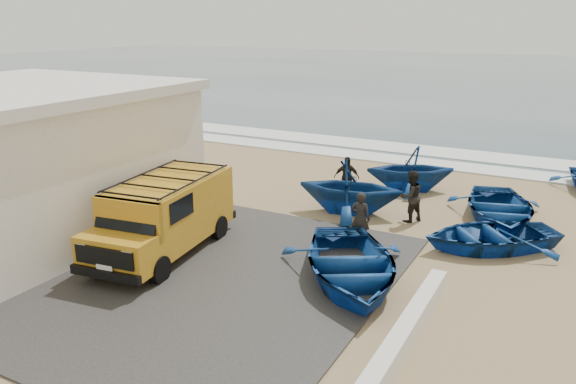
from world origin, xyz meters
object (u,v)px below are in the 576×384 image
at_px(fisherman_back, 347,178).
at_px(van, 165,213).
at_px(boat_far_left, 410,169).
at_px(fisherman_front, 360,218).
at_px(boat_mid_right, 499,208).
at_px(fisherman_middle, 411,196).
at_px(parapet, 400,343).
at_px(boat_near_right, 489,235).
at_px(boat_near_left, 350,264).
at_px(building, 2,160).
at_px(boat_mid_left, 350,187).

bearing_deg(fisherman_back, van, -129.48).
xyz_separation_m(boat_far_left, fisherman_front, (0.25, -5.76, -0.08)).
distance_m(boat_mid_right, fisherman_middle, 2.84).
xyz_separation_m(van, fisherman_back, (2.49, 6.80, -0.36)).
distance_m(parapet, boat_near_right, 6.31).
bearing_deg(parapet, fisherman_front, 118.97).
xyz_separation_m(boat_near_right, fisherman_back, (-5.27, 2.37, 0.37)).
distance_m(boat_near_left, boat_mid_right, 6.73).
bearing_deg(van, building, -178.15).
distance_m(van, fisherman_back, 7.25).
height_order(boat_near_left, fisherman_front, fisherman_front).
height_order(fisherman_front, fisherman_back, fisherman_front).
bearing_deg(boat_mid_right, boat_near_right, -103.35).
relative_size(boat_near_right, boat_mid_right, 0.91).
xyz_separation_m(parapet, fisherman_back, (-4.67, 8.64, 0.49)).
relative_size(boat_near_right, fisherman_front, 2.47).
xyz_separation_m(boat_near_left, fisherman_middle, (0.04, 4.91, 0.36)).
distance_m(boat_mid_left, boat_far_left, 3.56).
xyz_separation_m(boat_near_left, fisherman_back, (-2.64, 6.15, 0.30)).
bearing_deg(boat_mid_right, fisherman_front, -145.51).
distance_m(building, parapet, 12.68).
bearing_deg(boat_near_right, boat_near_left, -72.16).
bearing_deg(parapet, boat_mid_left, 118.71).
bearing_deg(boat_near_right, boat_mid_left, -139.08).
distance_m(boat_near_left, boat_far_left, 8.20).
distance_m(boat_far_left, fisherman_front, 5.76).
xyz_separation_m(boat_mid_right, fisherman_front, (-3.20, -3.85, 0.33)).
distance_m(building, boat_near_right, 14.23).
xyz_separation_m(boat_near_left, boat_far_left, (-0.91, 8.14, 0.38)).
distance_m(boat_near_right, boat_mid_left, 4.68).
relative_size(boat_mid_right, fisherman_back, 2.74).
relative_size(boat_mid_left, boat_far_left, 1.06).
bearing_deg(boat_near_left, boat_mid_left, 81.27).
height_order(boat_near_left, boat_mid_right, boat_near_left).
bearing_deg(van, fisherman_middle, 39.99).
relative_size(boat_near_left, boat_near_right, 1.19).
distance_m(boat_near_left, boat_mid_left, 5.13).
distance_m(parapet, boat_mid_right, 8.75).
xyz_separation_m(boat_mid_left, boat_far_left, (1.01, 3.41, -0.05)).
bearing_deg(boat_mid_left, boat_near_left, -167.62).
bearing_deg(boat_far_left, boat_near_right, 10.12).
relative_size(building, boat_far_left, 2.92).
bearing_deg(boat_mid_right, parapet, -109.05).
height_order(boat_mid_right, fisherman_back, fisherman_back).
height_order(parapet, boat_mid_left, boat_mid_left).
bearing_deg(boat_far_left, parapet, -13.53).
bearing_deg(parapet, boat_far_left, 105.49).
distance_m(parapet, fisherman_middle, 7.69).
bearing_deg(van, boat_far_left, 57.26).
bearing_deg(fisherman_back, fisherman_middle, -44.17).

